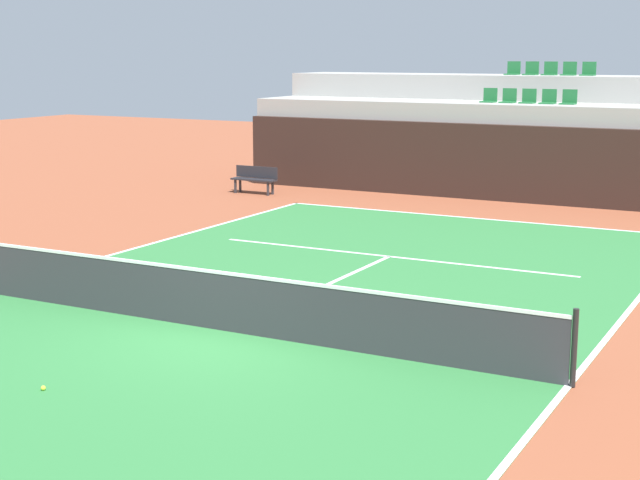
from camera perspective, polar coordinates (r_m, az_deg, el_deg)
The scene contains 14 objects.
ground_plane at distance 15.39m, azimuth -5.62°, elevation -5.45°, with size 80.00×80.00×0.00m, color brown.
court_surface at distance 15.39m, azimuth -5.62°, elevation -5.43°, with size 11.00×24.00×0.01m, color #2D7238.
baseline_far at distance 25.93m, azimuth 9.12°, elevation 1.30°, with size 11.00×0.10×0.00m, color white.
sideline_right at distance 13.30m, azimuth 14.58°, elevation -8.40°, with size 0.10×24.00×0.00m, color white.
service_line_far at distance 20.85m, azimuth 4.14°, elevation -0.98°, with size 8.26×0.10×0.00m, color white.
centre_service_line at distance 18.04m, azimuth 0.00°, elevation -2.87°, with size 0.10×6.40×0.00m, color white.
back_wall at distance 28.95m, azimuth 11.36°, elevation 4.48°, with size 17.84×0.30×2.27m, color black.
stands_tier_lower at distance 30.21m, azimuth 12.13°, elevation 5.27°, with size 17.84×2.40×2.84m, color #9E9E99.
stands_tier_upper at distance 32.48m, azimuth 13.34°, elevation 6.32°, with size 17.84×2.40×3.64m, color #9E9E99.
seating_row_lower at distance 30.19m, azimuth 12.30°, elevation 8.20°, with size 2.91×0.44×0.44m.
seating_row_upper at distance 32.48m, azimuth 13.53°, elevation 9.74°, with size 2.91×0.44×0.44m.
tennis_net at distance 15.26m, azimuth -5.66°, elevation -3.61°, with size 11.08×0.08×1.07m.
player_bench at distance 30.16m, azimuth -3.90°, elevation 3.73°, with size 1.50×0.40×0.85m.
tennis_ball_1 at distance 13.22m, azimuth -16.16°, elevation -8.47°, with size 0.07×0.07×0.07m, color #CCE033.
Camera 1 is at (8.21, -12.26, 4.38)m, focal length 53.73 mm.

